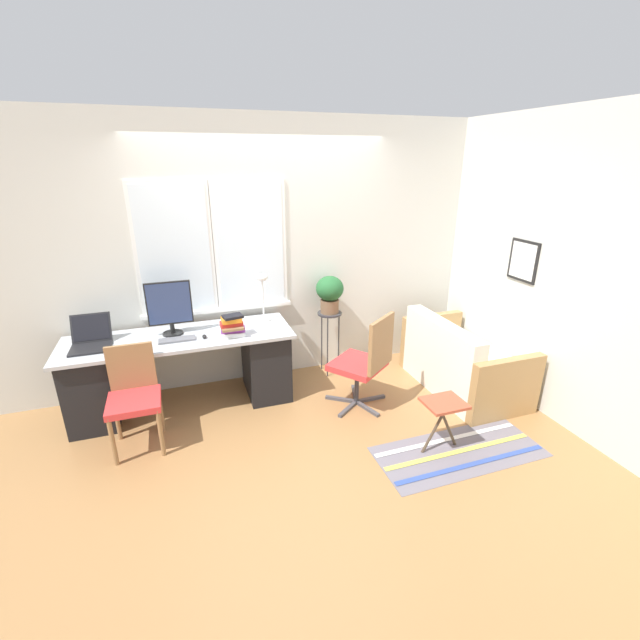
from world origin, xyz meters
TOP-DOWN VIEW (x-y plane):
  - ground_plane at (0.00, 0.00)m, footprint 14.00×14.00m
  - wall_back_with_window at (-0.02, 0.76)m, footprint 9.00×0.12m
  - wall_right_with_picture at (2.29, -0.00)m, footprint 0.08×9.00m
  - desk at (-0.94, 0.34)m, footprint 2.08×0.68m
  - laptop at (-1.68, 0.35)m, footprint 0.33×0.37m
  - monitor at (-1.00, 0.42)m, footprint 0.40×0.19m
  - keyboard at (-0.97, 0.24)m, footprint 0.32×0.11m
  - mouse at (-0.73, 0.22)m, footprint 0.04×0.07m
  - desk_lamp at (-0.11, 0.51)m, footprint 0.14×0.14m
  - book_stack at (-0.47, 0.18)m, footprint 0.23×0.18m
  - desk_chair_wooden at (-1.35, -0.16)m, footprint 0.41×0.42m
  - office_chair_swivel at (0.69, -0.24)m, footprint 0.64×0.65m
  - couch_loveseat at (1.79, -0.23)m, footprint 0.74×1.33m
  - plant_stand at (0.62, 0.54)m, footprint 0.26×0.26m
  - potted_plant at (0.62, 0.54)m, footprint 0.30×0.30m
  - floor_rug_striped at (1.15, -1.15)m, footprint 1.40×0.59m
  - folding_stool at (1.02, -1.06)m, footprint 0.34×0.28m

SIDE VIEW (x-z plane):
  - ground_plane at x=0.00m, z-range 0.00..0.00m
  - floor_rug_striped at x=1.15m, z-range 0.00..0.01m
  - couch_loveseat at x=1.79m, z-range -0.11..0.65m
  - folding_stool at x=1.02m, z-range 0.17..0.62m
  - desk at x=-0.94m, z-range 0.03..0.76m
  - desk_chair_wooden at x=-1.35m, z-range 0.04..0.90m
  - office_chair_swivel at x=0.69m, z-range 0.01..0.96m
  - plant_stand at x=0.62m, z-range 0.27..0.99m
  - keyboard at x=-0.97m, z-range 0.73..0.75m
  - mouse at x=-0.73m, z-range 0.73..0.77m
  - laptop at x=-1.68m, z-range 0.66..0.92m
  - book_stack at x=-0.47m, z-range 0.73..0.94m
  - potted_plant at x=0.62m, z-range 0.75..1.15m
  - monitor at x=-1.00m, z-range 0.75..1.26m
  - desk_lamp at x=-0.11m, z-range 0.85..1.34m
  - wall_right_with_picture at x=2.29m, z-range 0.00..2.70m
  - wall_back_with_window at x=-0.02m, z-range 0.00..2.70m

